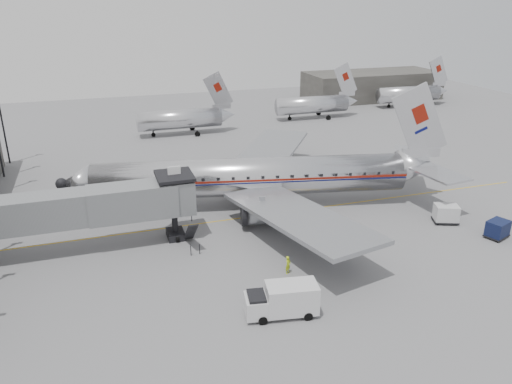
% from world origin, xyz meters
% --- Properties ---
extents(ground, '(160.00, 160.00, 0.00)m').
position_xyz_m(ground, '(0.00, 0.00, 0.00)').
color(ground, slate).
rests_on(ground, ground).
extents(hangar, '(30.00, 12.00, 6.00)m').
position_xyz_m(hangar, '(45.00, 60.00, 3.00)').
color(hangar, '#373532').
rests_on(hangar, ground).
extents(apron_line, '(60.00, 0.15, 0.01)m').
position_xyz_m(apron_line, '(3.00, 6.00, 0.01)').
color(apron_line, gold).
rests_on(apron_line, ground).
extents(jet_bridge, '(21.00, 6.20, 7.10)m').
position_xyz_m(jet_bridge, '(-16.66, 3.67, 4.18)').
color(jet_bridge, slate).
rests_on(jet_bridge, ground).
extents(distant_aircraft_near, '(16.39, 3.20, 10.26)m').
position_xyz_m(distant_aircraft_near, '(-1.79, 42.00, 2.73)').
color(distant_aircraft_near, silver).
rests_on(distant_aircraft_near, ground).
extents(distant_aircraft_mid, '(16.39, 3.20, 10.26)m').
position_xyz_m(distant_aircraft_mid, '(24.21, 46.00, 2.73)').
color(distant_aircraft_mid, silver).
rests_on(distant_aircraft_mid, ground).
extents(distant_aircraft_far, '(16.39, 3.20, 10.26)m').
position_xyz_m(distant_aircraft_far, '(48.21, 50.00, 2.73)').
color(distant_aircraft_far, silver).
rests_on(distant_aircraft_far, ground).
extents(airliner, '(41.88, 38.42, 13.40)m').
position_xyz_m(airliner, '(0.86, 8.83, 3.37)').
color(airliner, silver).
rests_on(airliner, ground).
extents(service_van, '(5.53, 2.84, 2.48)m').
position_xyz_m(service_van, '(-4.01, -11.38, 1.30)').
color(service_van, silver).
rests_on(service_van, ground).
extents(baggage_cart_navy, '(2.65, 2.35, 1.73)m').
position_xyz_m(baggage_cart_navy, '(20.26, -6.07, 0.92)').
color(baggage_cart_navy, '#0D1435').
rests_on(baggage_cart_navy, ground).
extents(baggage_cart_white, '(2.92, 2.60, 1.90)m').
position_xyz_m(baggage_cart_white, '(17.77, -1.60, 1.01)').
color(baggage_cart_white, silver).
rests_on(baggage_cart_white, ground).
extents(ramp_worker, '(0.69, 0.66, 1.58)m').
position_xyz_m(ramp_worker, '(-1.43, -6.00, 0.79)').
color(ramp_worker, '#B0CE18').
rests_on(ramp_worker, ground).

